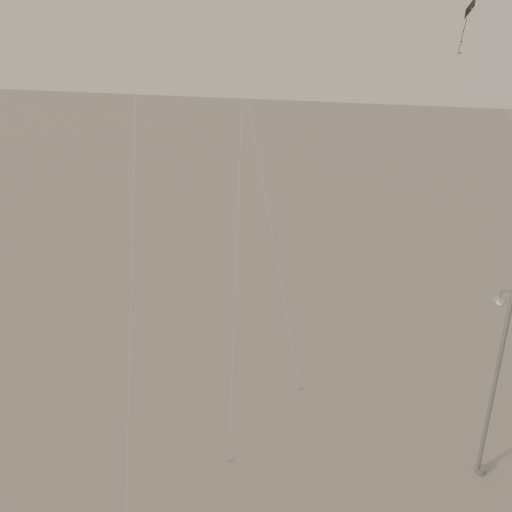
# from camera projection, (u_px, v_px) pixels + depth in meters

# --- Properties ---
(street_lamp) EXTENTS (1.56, 0.76, 9.54)m
(street_lamp) POSITION_uv_depth(u_px,v_px,m) (498.00, 374.00, 28.67)
(street_lamp) COLOR gray
(street_lamp) RESTS_ON ground
(kite_1) EXTENTS (1.37, 10.16, 23.60)m
(kite_1) POSITION_uv_depth(u_px,v_px,m) (137.00, 13.00, 25.15)
(kite_1) COLOR black
(kite_1) RESTS_ON ground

